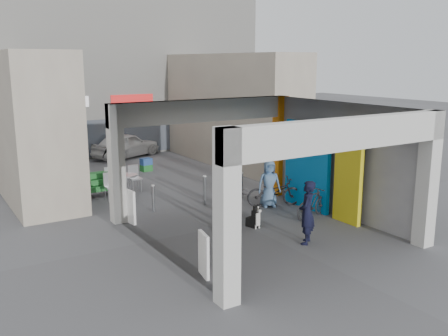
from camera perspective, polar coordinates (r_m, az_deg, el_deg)
ground at (r=14.81m, az=1.88°, el=-6.30°), size 90.00×90.00×0.00m
arcade_canopy at (r=13.90m, az=5.68°, el=2.23°), size 6.40×6.45×6.40m
far_building at (r=26.83m, az=-15.21°, el=10.25°), size 18.00×4.08×8.00m
plaza_bldg_left at (r=19.57m, az=-22.01°, el=4.86°), size 2.00×9.00×5.00m
plaza_bldg_right at (r=22.89m, az=0.83°, el=6.67°), size 2.00×9.00×5.00m
bollard_left at (r=15.91m, az=-8.08°, el=-3.49°), size 0.09×0.09×0.86m
bollard_center at (r=16.55m, az=-2.22°, el=-2.57°), size 0.09×0.09×0.96m
bollard_right at (r=17.44m, az=2.05°, el=-1.95°), size 0.09×0.09×0.87m
advert_board_near at (r=11.15m, az=-2.31°, el=-9.85°), size 0.19×0.56×1.00m
advert_board_far at (r=14.91m, az=-10.70°, el=-4.33°), size 0.16×0.56×1.00m
cafe_set at (r=18.09m, az=-11.75°, el=-2.02°), size 1.58×1.27×0.95m
produce_stand at (r=18.23m, az=-14.02°, el=-2.08°), size 1.22×0.66×0.80m
crate_stack at (r=21.86m, az=-8.89°, el=0.38°), size 0.49×0.40×0.56m
border_collie at (r=14.36m, az=3.55°, el=-5.72°), size 0.26×0.51×0.71m
man_with_dog at (r=13.14m, az=9.46°, el=-5.03°), size 0.73×0.71×1.68m
man_back_turned at (r=13.92m, az=0.96°, el=-3.24°), size 1.11×0.95×1.98m
man_elderly at (r=16.30m, az=5.18°, el=-1.79°), size 0.88×0.73×1.54m
man_crates at (r=21.36m, az=-12.48°, el=1.37°), size 0.98×0.51×1.59m
bicycle_front at (r=16.46m, az=5.75°, el=-2.72°), size 1.92×1.29×0.95m
bicycle_rear at (r=15.39m, az=10.03°, el=-4.01°), size 1.55×0.75×0.90m
white_van at (r=25.08m, az=-11.14°, el=2.59°), size 3.91×2.83×1.24m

